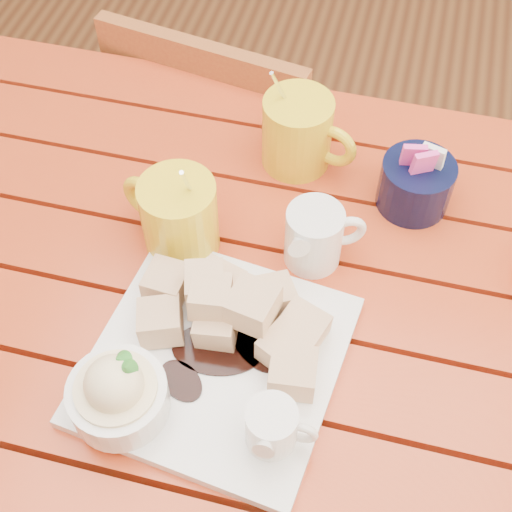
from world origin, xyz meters
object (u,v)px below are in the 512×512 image
(table, at_px, (244,321))
(coffee_mug_right, at_px, (299,132))
(coffee_mug_left, at_px, (177,215))
(dessert_plate, at_px, (198,359))
(chair_far, at_px, (231,157))

(table, distance_m, coffee_mug_right, 0.28)
(table, distance_m, coffee_mug_left, 0.20)
(table, height_order, coffee_mug_left, coffee_mug_left)
(coffee_mug_left, height_order, coffee_mug_right, same)
(coffee_mug_left, bearing_deg, table, -2.60)
(dessert_plate, bearing_deg, coffee_mug_right, 83.92)
(table, distance_m, dessert_plate, 0.20)
(dessert_plate, bearing_deg, chair_far, 102.70)
(coffee_mug_right, distance_m, chair_far, 0.48)
(table, relative_size, dessert_plate, 3.76)
(dessert_plate, bearing_deg, coffee_mug_left, 114.23)
(table, xyz_separation_m, coffee_mug_left, (-0.10, 0.04, 0.17))
(coffee_mug_left, distance_m, coffee_mug_right, 0.23)
(coffee_mug_right, bearing_deg, table, -81.26)
(table, bearing_deg, coffee_mug_right, 83.90)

